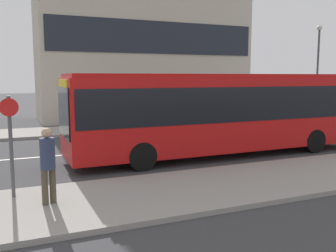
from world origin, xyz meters
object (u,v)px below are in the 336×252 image
Objects in this scene: city_bus at (221,109)px; pedestrian_near_stop at (48,161)px; street_lamp at (318,61)px; bus_stop_sign at (11,138)px; parked_car_0 at (329,114)px.

pedestrian_near_stop is (-6.92, -3.71, -0.68)m from city_bus.
pedestrian_near_stop is 0.27× the size of street_lamp.
city_bus is 4.81× the size of bus_stop_sign.
parked_car_0 is (11.68, 5.62, -1.19)m from city_bus.
bus_stop_sign is (-7.68, -2.83, -0.24)m from city_bus.
street_lamp reaches higher than pedestrian_near_stop.
parked_car_0 is at bearing -115.57° from street_lamp.
city_bus is 13.01m from parked_car_0.
parked_car_0 is at bearing 23.58° from bus_stop_sign.
pedestrian_near_stop reaches higher than parked_car_0.
pedestrian_near_stop is at bearing -48.88° from bus_stop_sign.
pedestrian_near_stop is at bearing -149.51° from street_lamp.
bus_stop_sign is at bearing -161.86° from city_bus.
street_lamp reaches higher than city_bus.
street_lamp reaches higher than bus_stop_sign.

